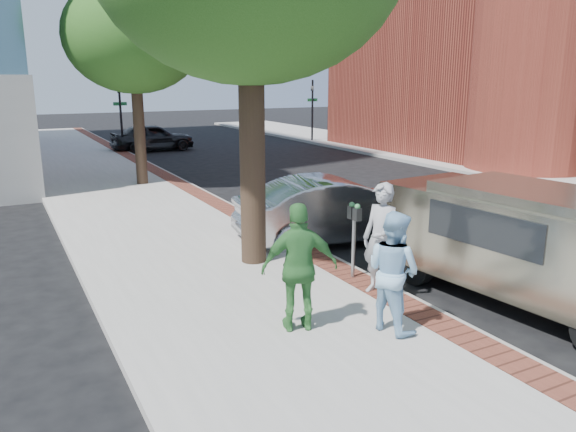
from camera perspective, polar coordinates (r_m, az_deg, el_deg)
ground at (r=10.64m, az=3.78°, el=-7.69°), size 120.00×120.00×0.00m
sidewalk at (r=17.26m, az=-14.63°, el=0.58°), size 5.00×60.00×0.15m
brick_strip at (r=17.84m, az=-7.78°, el=1.59°), size 0.60×60.00×0.01m
curb at (r=17.98m, az=-6.72°, el=1.46°), size 0.10×60.00×0.15m
sidewalk_far at (r=25.94m, az=22.26°, el=4.32°), size 5.00×60.00×0.15m
church at (r=34.09m, az=23.97°, el=18.36°), size 19.00×16.00×20.40m
signal_near at (r=31.07m, az=-16.65°, el=10.22°), size 0.70×0.15×3.80m
signal_far at (r=35.24m, az=2.49°, el=11.14°), size 0.70×0.15×3.80m
tree_far at (r=21.00m, az=-15.43°, el=17.18°), size 4.80×4.80×7.14m
parking_meter at (r=10.69m, az=6.73°, el=-0.86°), size 0.12×0.32×1.47m
person_gray at (r=9.94m, az=9.47°, el=-2.37°), size 0.68×0.84×2.01m
person_officer at (r=8.61m, az=10.63°, el=-5.52°), size 0.87×1.03×1.86m
person_green at (r=8.44m, az=1.20°, el=-5.25°), size 1.25×0.82×1.98m
sedan_silver at (r=13.61m, az=4.99°, el=0.62°), size 5.04×2.30×1.60m
bg_car at (r=31.85m, az=-13.59°, el=7.78°), size 4.48×1.94×1.50m
van at (r=10.73m, az=22.64°, el=-2.18°), size 2.70×5.80×2.07m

